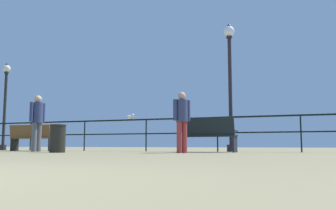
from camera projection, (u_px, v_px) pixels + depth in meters
The scene contains 9 objects.
pier_railing at pixel (217, 126), 11.24m from camera, with size 19.76×0.05×1.10m.
bench_far_left at pixel (32, 136), 12.72m from camera, with size 1.68×0.76×0.93m.
bench_near_left at pixel (207, 133), 10.42m from camera, with size 1.71×0.69×1.02m.
lamppost_left at pixel (5, 101), 14.92m from camera, with size 0.31×0.31×3.68m.
lamppost_center at pixel (230, 75), 11.59m from camera, with size 0.35×0.35×4.21m.
person_by_bench at pixel (37, 119), 11.43m from camera, with size 0.35×0.57×1.80m.
person_at_railing at pixel (182, 118), 9.44m from camera, with size 0.37×0.43×1.61m.
seagull_on_rail at pixel (130, 117), 12.38m from camera, with size 0.41×0.17×0.19m.
trash_bin at pixel (58, 138), 9.89m from camera, with size 0.45×0.45×0.77m.
Camera 1 is at (2.59, -1.14, 0.21)m, focal length 38.19 mm.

